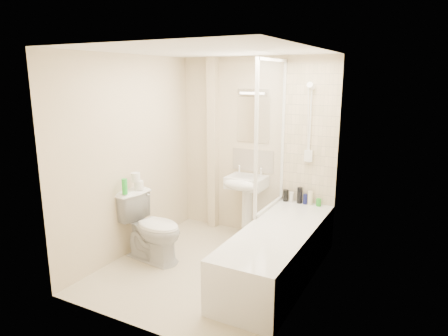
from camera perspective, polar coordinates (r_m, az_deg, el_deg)
The scene contains 25 objects.
floor at distance 4.72m, azimuth -2.07°, elevation -14.10°, with size 2.50×2.50×0.00m, color beige.
wall_back at distance 5.40m, azimuth 4.46°, elevation 2.86°, with size 2.20×0.02×2.40m, color beige.
wall_left at distance 4.94m, azimuth -13.33°, elevation 1.58°, with size 0.02×2.50×2.40m, color beige.
wall_right at distance 3.89m, azimuth 11.99°, elevation -1.42°, with size 0.02×2.50×2.40m, color beige.
ceiling at distance 4.21m, azimuth -2.35°, elevation 16.43°, with size 2.20×2.50×0.02m, color white.
tile_back at distance 5.11m, azimuth 12.21°, elevation 4.57°, with size 0.70×0.01×1.75m, color beige.
tile_right at distance 4.03m, azimuth 12.77°, elevation 2.34°, with size 0.01×2.10×1.75m, color beige.
pipe_boxing at distance 5.62m, azimuth -1.60°, elevation 3.29°, with size 0.12×0.12×2.40m, color beige.
splashback at distance 5.43m, azimuth 4.13°, elevation 1.10°, with size 0.60×0.01×0.30m, color beige.
mirror at distance 5.35m, azimuth 4.21°, elevation 6.87°, with size 0.46×0.01×0.60m, color white.
strip_light at distance 5.30m, azimuth 4.18°, elevation 10.83°, with size 0.42×0.07×0.07m, color silver.
bathtub at distance 4.47m, azimuth 7.76°, elevation -11.70°, with size 0.70×2.10×0.55m.
shower_screen at distance 4.80m, azimuth 6.74°, elevation 4.55°, with size 0.04×0.92×1.80m.
shower_fixture at distance 5.05m, azimuth 12.12°, elevation 5.87°, with size 0.10×0.16×0.99m.
pedestal_sink at distance 5.32m, azimuth 3.08°, elevation -3.07°, with size 0.50×0.47×0.96m.
bottle_black_a at distance 5.28m, azimuth 8.81°, elevation -3.89°, with size 0.07×0.07×0.15m, color black.
bottle_white_a at distance 5.26m, azimuth 9.62°, elevation -4.11°, with size 0.05×0.05×0.13m, color white.
bottle_black_b at distance 5.22m, azimuth 10.76°, elevation -3.86°, with size 0.07×0.07×0.21m, color black.
bottle_blue at distance 5.21m, azimuth 11.54°, elevation -4.37°, with size 0.06×0.06×0.13m, color #131756.
bottle_cream at distance 5.19m, azimuth 12.21°, elevation -4.21°, with size 0.06×0.06×0.18m, color beige.
bottle_green at distance 5.17m, azimuth 13.36°, elevation -4.80°, with size 0.06×0.06×0.09m, color green.
toilet at distance 4.84m, azimuth -10.25°, elevation -8.30°, with size 0.85×0.55×0.81m, color white.
toilet_roll_lower at distance 4.92m, azimuth -12.08°, elevation -2.40°, with size 0.11×0.11×0.11m, color white.
toilet_roll_upper at distance 4.86m, azimuth -12.53°, elevation -1.29°, with size 0.11×0.11×0.11m, color white.
green_bottle at distance 4.75m, azimuth -14.01°, elevation -2.58°, with size 0.06×0.06×0.18m, color green.
Camera 1 is at (2.11, -3.63, 2.15)m, focal length 32.00 mm.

